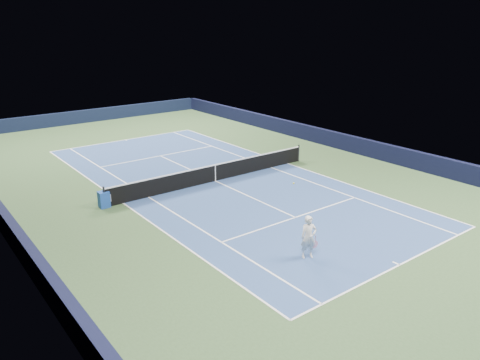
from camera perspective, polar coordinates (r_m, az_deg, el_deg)
ground at (r=26.09m, az=-3.02°, el=-0.13°), size 40.00×40.00×0.00m
wall_far at (r=43.27m, az=-18.25°, el=7.40°), size 22.00×0.35×1.10m
wall_right at (r=33.00m, az=12.67°, el=4.52°), size 0.35×40.00×1.10m
wall_left at (r=22.09m, az=-26.90°, el=-4.36°), size 0.35×40.00×1.10m
court_surface at (r=26.08m, az=-3.02°, el=-0.13°), size 10.97×23.77×0.01m
baseline_far at (r=36.14m, az=-13.83°, el=4.78°), size 10.97×0.08×0.00m
baseline_near at (r=18.37m, az=18.88°, el=-9.77°), size 10.97×0.08×0.00m
sideline_doubles_right at (r=29.37m, az=5.82°, el=2.01°), size 0.08×23.77×0.00m
sideline_doubles_left at (r=23.62m, az=-14.05°, el=-2.76°), size 0.08×23.77×0.00m
sideline_singles_right at (r=28.49m, az=3.81°, el=1.53°), size 0.08×23.77×0.00m
sideline_singles_left at (r=24.14m, az=-11.09°, el=-2.05°), size 0.08×23.77×0.00m
service_line_far at (r=31.34m, az=-9.69°, el=2.92°), size 8.23×0.08×0.00m
service_line_near at (r=21.46m, az=6.76°, el=-4.55°), size 8.23×0.08×0.00m
center_service_line at (r=26.08m, az=-3.02°, el=-0.11°), size 0.08×12.80×0.00m
center_mark_far at (r=36.00m, az=-13.73°, el=4.74°), size 0.08×0.30×0.00m
center_mark_near at (r=18.44m, az=18.49°, el=-9.61°), size 0.08×0.30×0.00m
tennis_net at (r=25.93m, az=-3.04°, el=0.92°), size 12.90×0.10×1.07m
sponsor_cube at (r=23.25m, az=-16.25°, el=-2.29°), size 0.56×0.46×0.79m
tennis_player at (r=17.74m, az=8.36°, el=-6.91°), size 0.83×1.34×2.70m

